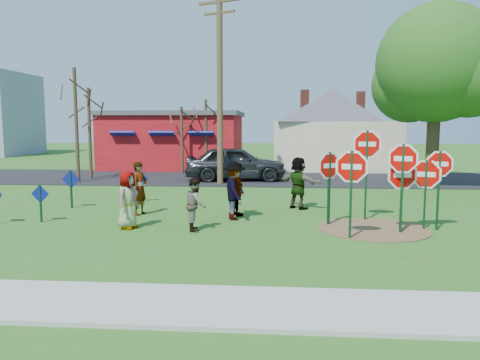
{
  "coord_description": "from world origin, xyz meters",
  "views": [
    {
      "loc": [
        1.64,
        -14.61,
        3.05
      ],
      "look_at": [
        0.37,
        1.79,
        1.08
      ],
      "focal_mm": 35.0,
      "sensor_mm": 36.0,
      "label": 1
    }
  ],
  "objects_px": {
    "stop_sign_c": "(403,168)",
    "person_b": "(140,188)",
    "stop_sign_d": "(439,170)",
    "person_a": "(128,200)",
    "leafy_tree": "(439,69)",
    "stop_sign_b": "(367,152)",
    "stop_sign_a": "(351,175)",
    "suv": "(236,163)",
    "utility_pole": "(220,83)"
  },
  "relations": [
    {
      "from": "stop_sign_c",
      "to": "person_b",
      "type": "relative_size",
      "value": 1.48
    },
    {
      "from": "stop_sign_d",
      "to": "person_a",
      "type": "bearing_deg",
      "value": -171.75
    },
    {
      "from": "person_b",
      "to": "leafy_tree",
      "type": "relative_size",
      "value": 0.21
    },
    {
      "from": "stop_sign_d",
      "to": "person_b",
      "type": "relative_size",
      "value": 1.36
    },
    {
      "from": "person_a",
      "to": "person_b",
      "type": "relative_size",
      "value": 0.95
    },
    {
      "from": "stop_sign_b",
      "to": "stop_sign_a",
      "type": "bearing_deg",
      "value": -98.95
    },
    {
      "from": "suv",
      "to": "stop_sign_d",
      "type": "bearing_deg",
      "value": -154.13
    },
    {
      "from": "suv",
      "to": "leafy_tree",
      "type": "xyz_separation_m",
      "value": [
        9.77,
        -1.91,
        4.64
      ]
    },
    {
      "from": "stop_sign_a",
      "to": "leafy_tree",
      "type": "relative_size",
      "value": 0.29
    },
    {
      "from": "stop_sign_a",
      "to": "suv",
      "type": "relative_size",
      "value": 0.47
    },
    {
      "from": "suv",
      "to": "leafy_tree",
      "type": "height_order",
      "value": "leafy_tree"
    },
    {
      "from": "stop_sign_a",
      "to": "stop_sign_b",
      "type": "bearing_deg",
      "value": 84.88
    },
    {
      "from": "stop_sign_c",
      "to": "utility_pole",
      "type": "height_order",
      "value": "utility_pole"
    },
    {
      "from": "person_b",
      "to": "leafy_tree",
      "type": "height_order",
      "value": "leafy_tree"
    },
    {
      "from": "stop_sign_c",
      "to": "person_b",
      "type": "xyz_separation_m",
      "value": [
        -8.06,
        2.08,
        -0.95
      ]
    },
    {
      "from": "stop_sign_b",
      "to": "person_b",
      "type": "height_order",
      "value": "stop_sign_b"
    },
    {
      "from": "stop_sign_b",
      "to": "stop_sign_c",
      "type": "height_order",
      "value": "stop_sign_b"
    },
    {
      "from": "stop_sign_a",
      "to": "suv",
      "type": "distance_m",
      "value": 13.26
    },
    {
      "from": "stop_sign_a",
      "to": "utility_pole",
      "type": "height_order",
      "value": "utility_pole"
    },
    {
      "from": "person_a",
      "to": "person_b",
      "type": "distance_m",
      "value": 2.08
    },
    {
      "from": "person_a",
      "to": "utility_pole",
      "type": "relative_size",
      "value": 0.18
    },
    {
      "from": "suv",
      "to": "utility_pole",
      "type": "height_order",
      "value": "utility_pole"
    },
    {
      "from": "utility_pole",
      "to": "leafy_tree",
      "type": "distance_m",
      "value": 10.46
    },
    {
      "from": "stop_sign_a",
      "to": "stop_sign_c",
      "type": "xyz_separation_m",
      "value": [
        1.52,
        0.76,
        0.12
      ]
    },
    {
      "from": "stop_sign_c",
      "to": "person_a",
      "type": "height_order",
      "value": "stop_sign_c"
    },
    {
      "from": "stop_sign_c",
      "to": "person_a",
      "type": "relative_size",
      "value": 1.56
    },
    {
      "from": "person_b",
      "to": "suv",
      "type": "xyz_separation_m",
      "value": [
        2.41,
        9.73,
        0.06
      ]
    },
    {
      "from": "stop_sign_d",
      "to": "leafy_tree",
      "type": "xyz_separation_m",
      "value": [
        2.96,
        9.4,
        3.86
      ]
    },
    {
      "from": "stop_sign_d",
      "to": "suv",
      "type": "bearing_deg",
      "value": 126.15
    },
    {
      "from": "stop_sign_a",
      "to": "person_a",
      "type": "distance_m",
      "value": 6.41
    },
    {
      "from": "stop_sign_d",
      "to": "leafy_tree",
      "type": "bearing_deg",
      "value": 77.58
    },
    {
      "from": "stop_sign_a",
      "to": "stop_sign_c",
      "type": "relative_size",
      "value": 0.95
    },
    {
      "from": "utility_pole",
      "to": "person_b",
      "type": "bearing_deg",
      "value": -101.92
    },
    {
      "from": "stop_sign_c",
      "to": "leafy_tree",
      "type": "relative_size",
      "value": 0.31
    },
    {
      "from": "person_b",
      "to": "utility_pole",
      "type": "relative_size",
      "value": 0.19
    },
    {
      "from": "utility_pole",
      "to": "leafy_tree",
      "type": "xyz_separation_m",
      "value": [
        10.44,
        -0.4,
        0.53
      ]
    },
    {
      "from": "stop_sign_a",
      "to": "suv",
      "type": "height_order",
      "value": "stop_sign_a"
    },
    {
      "from": "stop_sign_a",
      "to": "leafy_tree",
      "type": "height_order",
      "value": "leafy_tree"
    },
    {
      "from": "person_b",
      "to": "stop_sign_b",
      "type": "bearing_deg",
      "value": -72.44
    },
    {
      "from": "person_a",
      "to": "suv",
      "type": "relative_size",
      "value": 0.32
    },
    {
      "from": "stop_sign_a",
      "to": "stop_sign_c",
      "type": "distance_m",
      "value": 1.7
    },
    {
      "from": "stop_sign_a",
      "to": "person_b",
      "type": "distance_m",
      "value": 7.18
    },
    {
      "from": "stop_sign_b",
      "to": "suv",
      "type": "bearing_deg",
      "value": 126.35
    },
    {
      "from": "person_a",
      "to": "utility_pole",
      "type": "distance_m",
      "value": 11.22
    },
    {
      "from": "stop_sign_a",
      "to": "stop_sign_d",
      "type": "xyz_separation_m",
      "value": [
        2.67,
        1.27,
        0.01
      ]
    },
    {
      "from": "person_b",
      "to": "leafy_tree",
      "type": "distance_m",
      "value": 15.22
    },
    {
      "from": "stop_sign_c",
      "to": "suv",
      "type": "bearing_deg",
      "value": 135.68
    },
    {
      "from": "leafy_tree",
      "to": "person_a",
      "type": "bearing_deg",
      "value": -140.35
    },
    {
      "from": "person_a",
      "to": "leafy_tree",
      "type": "height_order",
      "value": "leafy_tree"
    },
    {
      "from": "stop_sign_b",
      "to": "person_a",
      "type": "xyz_separation_m",
      "value": [
        -7.16,
        -1.74,
        -1.33
      ]
    }
  ]
}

